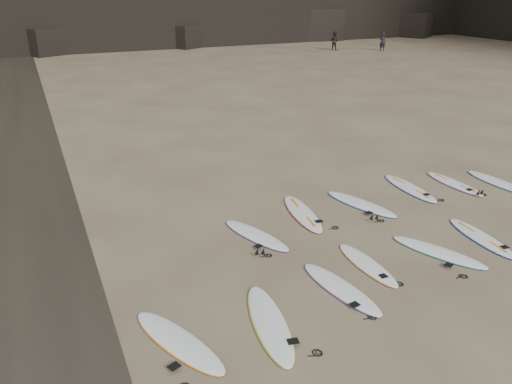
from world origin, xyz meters
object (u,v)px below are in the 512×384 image
at_px(surfboard_0, 269,323).
at_px(surfboard_8, 410,188).
at_px(surfboard_3, 438,252).
at_px(person_a, 383,42).
at_px(surfboard_2, 367,264).
at_px(surfboard_9, 454,183).
at_px(surfboard_1, 341,288).
at_px(surfboard_5, 256,235).
at_px(surfboard_7, 361,204).
at_px(person_b, 334,41).
at_px(surfboard_6, 302,213).
at_px(surfboard_11, 178,341).
at_px(surfboard_4, 481,237).
at_px(surfboard_10, 499,182).

relative_size(surfboard_0, surfboard_8, 1.02).
relative_size(surfboard_3, person_a, 1.42).
height_order(surfboard_2, person_a, person_a).
height_order(surfboard_0, surfboard_2, surfboard_0).
height_order(surfboard_0, surfboard_9, surfboard_0).
bearing_deg(surfboard_3, surfboard_1, 162.51).
bearing_deg(surfboard_5, surfboard_7, -10.83).
bearing_deg(surfboard_8, surfboard_3, -117.70).
xyz_separation_m(person_a, person_b, (-4.11, 2.61, 0.03)).
bearing_deg(surfboard_9, surfboard_5, -176.17).
distance_m(surfboard_1, surfboard_6, 4.04).
xyz_separation_m(surfboard_1, surfboard_2, (1.19, 0.61, -0.00)).
xyz_separation_m(surfboard_0, surfboard_9, (9.21, 4.26, -0.00)).
height_order(surfboard_6, person_b, person_b).
xyz_separation_m(surfboard_0, surfboard_8, (7.52, 4.58, -0.00)).
xyz_separation_m(surfboard_3, person_b, (20.30, 36.73, 0.88)).
xyz_separation_m(surfboard_11, person_b, (27.45, 37.32, 0.88)).
bearing_deg(surfboard_5, surfboard_9, -14.07).
bearing_deg(surfboard_4, surfboard_5, 160.55).
relative_size(surfboard_8, surfboard_9, 1.07).
relative_size(surfboard_0, surfboard_6, 1.00).
height_order(surfboard_6, surfboard_8, surfboard_6).
height_order(surfboard_0, surfboard_7, surfboard_0).
height_order(surfboard_1, surfboard_6, surfboard_6).
bearing_deg(surfboard_7, person_a, 34.39).
bearing_deg(surfboard_11, surfboard_10, -6.39).
distance_m(surfboard_0, surfboard_4, 6.98).
distance_m(surfboard_5, surfboard_9, 7.89).
bearing_deg(surfboard_5, surfboard_1, -96.32).
relative_size(surfboard_0, surfboard_11, 1.04).
xyz_separation_m(surfboard_1, surfboard_5, (-0.69, 3.17, -0.00)).
bearing_deg(surfboard_0, surfboard_8, 42.24).
xyz_separation_m(surfboard_3, surfboard_5, (-3.93, 2.81, -0.00)).
distance_m(surfboard_5, person_b, 41.69).
bearing_deg(surfboard_1, surfboard_5, 93.75).
xyz_separation_m(surfboard_3, surfboard_11, (-7.14, -0.59, 0.00)).
bearing_deg(surfboard_3, surfboard_7, 67.00).
relative_size(surfboard_9, surfboard_11, 0.95).
xyz_separation_m(surfboard_5, surfboard_9, (7.86, 0.64, 0.00)).
relative_size(surfboard_4, surfboard_7, 0.94).
height_order(surfboard_3, surfboard_9, surfboard_3).
relative_size(surfboard_0, surfboard_1, 1.08).
xyz_separation_m(surfboard_5, surfboard_7, (3.89, 0.54, 0.00)).
height_order(surfboard_7, person_a, person_a).
height_order(surfboard_6, surfboard_9, surfboard_6).
height_order(surfboard_8, surfboard_11, surfboard_8).
bearing_deg(surfboard_2, surfboard_3, -7.61).
relative_size(surfboard_8, surfboard_10, 1.02).
bearing_deg(surfboard_8, surfboard_7, -166.65).
distance_m(surfboard_7, surfboard_8, 2.33).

